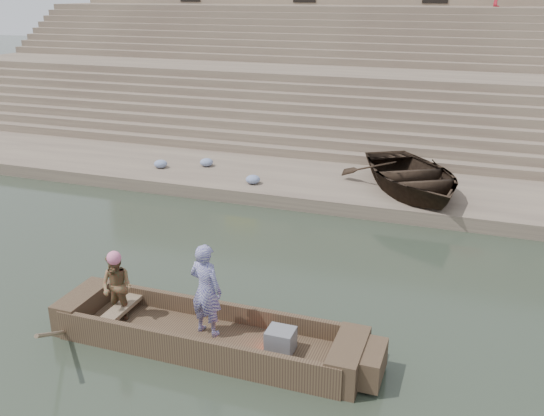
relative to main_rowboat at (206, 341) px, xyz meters
The scene contains 12 objects.
ground 3.88m from the main_rowboat, 164.19° to the left, with size 120.00×120.00×0.00m, color #242E22.
lower_landing 9.79m from the main_rowboat, 112.37° to the left, with size 32.00×4.00×0.40m, color gray.
mid_landing 17.02m from the main_rowboat, 102.69° to the left, with size 32.00×3.00×2.80m, color gray.
upper_landing 23.98m from the main_rowboat, 98.99° to the left, with size 32.00×3.00×5.20m, color gray.
ghat_steps 18.70m from the main_rowboat, 101.55° to the left, with size 32.00×11.00×5.20m.
main_rowboat is the anchor object (origin of this frame).
rowboat_trim 0.29m from the main_rowboat, ahead, with size 6.04×2.63×1.95m.
standing_man 0.97m from the main_rowboat, 96.20° to the left, with size 0.62×0.41×1.71m, color navy.
rowing_man 1.92m from the main_rowboat, behind, with size 0.62×0.49×1.28m, color #287A3F.
television 1.42m from the main_rowboat, ahead, with size 0.46×0.42×0.40m.
beached_rowboat 9.11m from the main_rowboat, 74.27° to the left, with size 3.34×4.68×0.97m, color #2D2116.
cloth_bundles 10.80m from the main_rowboat, 127.60° to the left, with size 12.41×1.70×0.26m.
Camera 1 is at (7.83, -9.14, 5.94)m, focal length 39.04 mm.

